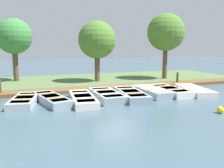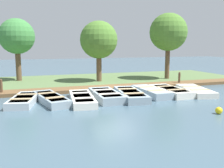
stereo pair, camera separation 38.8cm
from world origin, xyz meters
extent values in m
plane|color=#425B6B|center=(0.00, 0.00, 0.00)|extent=(80.00, 80.00, 0.00)
cube|color=#567042|center=(-5.00, 0.00, 0.08)|extent=(8.00, 24.00, 0.15)
cube|color=brown|center=(-1.16, 0.00, 0.10)|extent=(1.41, 21.09, 0.21)
cube|color=#B2BCC1|center=(1.25, -5.15, 0.16)|extent=(3.15, 1.70, 0.33)
cube|color=teal|center=(1.25, -5.15, 0.32)|extent=(2.57, 1.35, 0.03)
cube|color=tan|center=(1.81, -5.27, 0.34)|extent=(0.51, 1.04, 0.03)
cube|color=tan|center=(0.70, -5.03, 0.34)|extent=(0.51, 1.04, 0.03)
cube|color=#8C9EA8|center=(1.43, -3.89, 0.18)|extent=(3.58, 1.67, 0.35)
cube|color=teal|center=(1.43, -3.89, 0.34)|extent=(2.93, 1.33, 0.03)
cube|color=tan|center=(2.07, -3.76, 0.36)|extent=(0.52, 0.96, 0.03)
cube|color=tan|center=(0.79, -4.03, 0.36)|extent=(0.52, 0.96, 0.03)
cube|color=silver|center=(1.83, -2.39, 0.16)|extent=(3.62, 1.46, 0.32)
cube|color=teal|center=(1.83, -2.39, 0.31)|extent=(2.96, 1.16, 0.03)
cube|color=beige|center=(2.50, -2.46, 0.33)|extent=(0.46, 1.03, 0.03)
cube|color=beige|center=(1.16, -2.32, 0.33)|extent=(0.46, 1.03, 0.03)
cube|color=#8C9EA8|center=(1.57, -1.03, 0.19)|extent=(3.30, 1.33, 0.38)
cube|color=#4C709E|center=(1.57, -1.03, 0.37)|extent=(2.71, 1.04, 0.03)
cube|color=beige|center=(2.19, -1.05, 0.39)|extent=(0.36, 1.15, 0.03)
cube|color=beige|center=(0.95, -1.02, 0.39)|extent=(0.36, 1.15, 0.03)
cube|color=#8C9EA8|center=(1.76, 0.29, 0.19)|extent=(3.67, 1.63, 0.37)
cube|color=beige|center=(1.76, 0.29, 0.36)|extent=(3.00, 1.29, 0.03)
cube|color=tan|center=(2.43, 0.19, 0.39)|extent=(0.50, 1.09, 0.03)
cube|color=tan|center=(1.10, 0.38, 0.39)|extent=(0.50, 1.09, 0.03)
cube|color=#8C9EA8|center=(1.44, 1.68, 0.19)|extent=(3.18, 1.08, 0.38)
cube|color=beige|center=(1.44, 1.68, 0.37)|extent=(2.61, 0.84, 0.03)
cube|color=tan|center=(2.05, 1.69, 0.40)|extent=(0.33, 0.97, 0.03)
cube|color=tan|center=(0.84, 1.68, 0.40)|extent=(0.33, 0.97, 0.03)
cube|color=silver|center=(1.56, 2.89, 0.18)|extent=(3.22, 1.23, 0.37)
cube|color=teal|center=(1.56, 2.89, 0.35)|extent=(2.64, 0.96, 0.03)
cube|color=tan|center=(2.18, 2.89, 0.38)|extent=(0.33, 1.11, 0.03)
cube|color=tan|center=(0.95, 2.89, 0.38)|extent=(0.33, 1.11, 0.03)
cube|color=silver|center=(1.81, 4.44, 0.16)|extent=(3.53, 1.94, 0.32)
cube|color=teal|center=(1.81, 4.44, 0.31)|extent=(2.88, 1.55, 0.03)
cube|color=tan|center=(2.42, 4.29, 0.33)|extent=(0.58, 1.15, 0.03)
cube|color=tan|center=(1.19, 4.58, 0.33)|extent=(0.58, 1.15, 0.03)
cylinder|color=brown|center=(-1.08, -6.36, 0.43)|extent=(0.15, 0.15, 0.87)
sphere|color=brown|center=(-1.08, -6.36, 0.89)|extent=(0.14, 0.14, 0.14)
cylinder|color=brown|center=(-1.08, 5.25, 0.43)|extent=(0.15, 0.15, 0.87)
sphere|color=brown|center=(-1.08, 5.25, 0.89)|extent=(0.14, 0.14, 0.14)
sphere|color=yellow|center=(5.90, 2.51, 0.15)|extent=(0.29, 0.29, 0.29)
cylinder|color=brown|center=(-6.22, -5.56, 1.38)|extent=(0.39, 0.39, 2.77)
sphere|color=#3D7F3D|center=(-6.22, -5.56, 3.49)|extent=(2.63, 2.63, 2.63)
cylinder|color=brown|center=(-3.95, 0.15, 1.23)|extent=(0.39, 0.39, 2.47)
sphere|color=#4C7A2D|center=(-3.95, 0.15, 3.23)|extent=(2.76, 2.76, 2.76)
cylinder|color=brown|center=(-3.61, 5.78, 1.52)|extent=(0.36, 0.36, 3.05)
sphere|color=#4C7A2D|center=(-3.61, 5.78, 3.86)|extent=(2.97, 2.97, 2.97)
camera|label=1|loc=(13.84, -5.29, 2.81)|focal=40.00mm
camera|label=2|loc=(13.97, -4.93, 2.81)|focal=40.00mm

